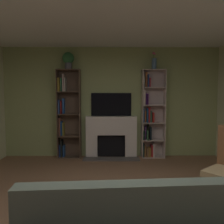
{
  "coord_description": "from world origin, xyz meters",
  "views": [
    {
      "loc": [
        -0.04,
        -2.9,
        1.59
      ],
      "look_at": [
        0.0,
        1.27,
        1.25
      ],
      "focal_mm": 39.72,
      "sensor_mm": 36.0,
      "label": 1
    }
  ],
  "objects_px": {
    "fireplace": "(111,136)",
    "potted_plant": "(68,59)",
    "bookshelf_left": "(67,114)",
    "tv": "(111,104)",
    "vase_with_flowers": "(154,63)",
    "coffee_table": "(132,212)",
    "bookshelf_right": "(151,117)"
  },
  "relations": [
    {
      "from": "fireplace",
      "to": "vase_with_flowers",
      "type": "bearing_deg",
      "value": -2.3
    },
    {
      "from": "potted_plant",
      "to": "vase_with_flowers",
      "type": "relative_size",
      "value": 0.97
    },
    {
      "from": "potted_plant",
      "to": "vase_with_flowers",
      "type": "bearing_deg",
      "value": 0.05
    },
    {
      "from": "tv",
      "to": "coffee_table",
      "type": "height_order",
      "value": "tv"
    },
    {
      "from": "bookshelf_left",
      "to": "potted_plant",
      "type": "distance_m",
      "value": 1.29
    },
    {
      "from": "coffee_table",
      "to": "bookshelf_left",
      "type": "bearing_deg",
      "value": 109.6
    },
    {
      "from": "fireplace",
      "to": "potted_plant",
      "type": "bearing_deg",
      "value": -177.6
    },
    {
      "from": "tv",
      "to": "fireplace",
      "type": "bearing_deg",
      "value": -90.0
    },
    {
      "from": "bookshelf_left",
      "to": "potted_plant",
      "type": "height_order",
      "value": "potted_plant"
    },
    {
      "from": "tv",
      "to": "vase_with_flowers",
      "type": "xyz_separation_m",
      "value": [
        1.01,
        -0.12,
        0.99
      ]
    },
    {
      "from": "bookshelf_left",
      "to": "bookshelf_right",
      "type": "xyz_separation_m",
      "value": [
        2.03,
        0.0,
        -0.09
      ]
    },
    {
      "from": "fireplace",
      "to": "tv",
      "type": "bearing_deg",
      "value": 90.0
    },
    {
      "from": "coffee_table",
      "to": "potted_plant",
      "type": "bearing_deg",
      "value": 108.98
    },
    {
      "from": "fireplace",
      "to": "coffee_table",
      "type": "bearing_deg",
      "value": -86.95
    },
    {
      "from": "tv",
      "to": "coffee_table",
      "type": "xyz_separation_m",
      "value": [
        0.19,
        -3.62,
        -0.91
      ]
    },
    {
      "from": "tv",
      "to": "bookshelf_left",
      "type": "xyz_separation_m",
      "value": [
        -1.07,
        -0.07,
        -0.22
      ]
    },
    {
      "from": "fireplace",
      "to": "tv",
      "type": "height_order",
      "value": "tv"
    },
    {
      "from": "vase_with_flowers",
      "to": "bookshelf_right",
      "type": "bearing_deg",
      "value": 139.5
    },
    {
      "from": "vase_with_flowers",
      "to": "coffee_table",
      "type": "bearing_deg",
      "value": -103.26
    },
    {
      "from": "fireplace",
      "to": "bookshelf_left",
      "type": "bearing_deg",
      "value": 179.71
    },
    {
      "from": "fireplace",
      "to": "bookshelf_right",
      "type": "xyz_separation_m",
      "value": [
        0.96,
        0.01,
        0.45
      ]
    },
    {
      "from": "potted_plant",
      "to": "coffee_table",
      "type": "distance_m",
      "value": 4.2
    },
    {
      "from": "tv",
      "to": "bookshelf_right",
      "type": "height_order",
      "value": "bookshelf_right"
    },
    {
      "from": "potted_plant",
      "to": "coffee_table",
      "type": "relative_size",
      "value": 0.5
    },
    {
      "from": "bookshelf_right",
      "to": "fireplace",
      "type": "bearing_deg",
      "value": -179.54
    },
    {
      "from": "tv",
      "to": "potted_plant",
      "type": "bearing_deg",
      "value": -173.26
    },
    {
      "from": "vase_with_flowers",
      "to": "tv",
      "type": "bearing_deg",
      "value": 173.35
    },
    {
      "from": "vase_with_flowers",
      "to": "coffee_table",
      "type": "distance_m",
      "value": 4.07
    },
    {
      "from": "bookshelf_right",
      "to": "vase_with_flowers",
      "type": "height_order",
      "value": "vase_with_flowers"
    },
    {
      "from": "tv",
      "to": "vase_with_flowers",
      "type": "height_order",
      "value": "vase_with_flowers"
    },
    {
      "from": "fireplace",
      "to": "potted_plant",
      "type": "relative_size",
      "value": 3.32
    },
    {
      "from": "fireplace",
      "to": "bookshelf_right",
      "type": "height_order",
      "value": "bookshelf_right"
    }
  ]
}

